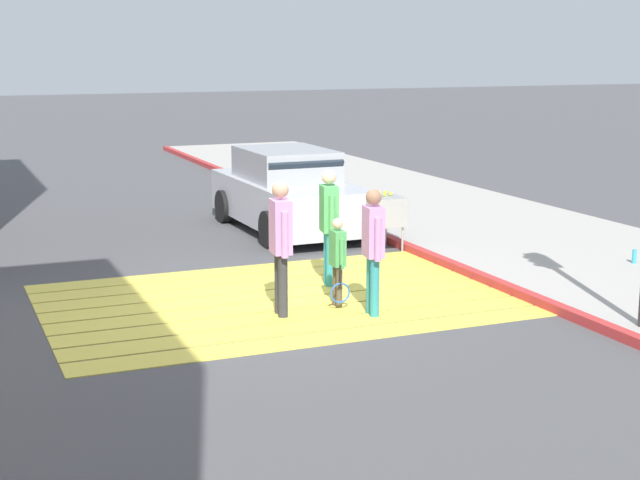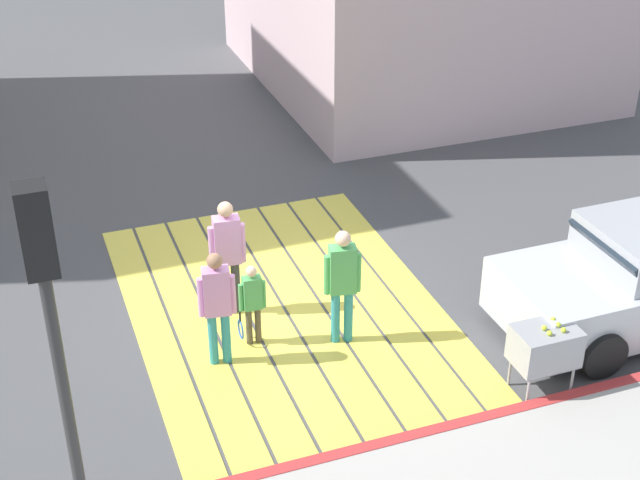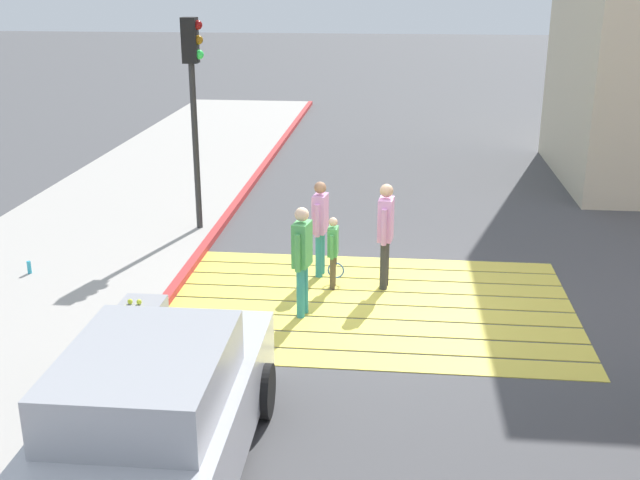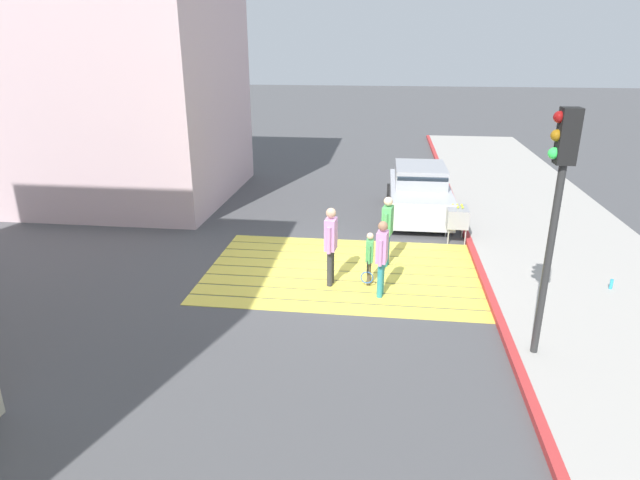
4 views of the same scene
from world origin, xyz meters
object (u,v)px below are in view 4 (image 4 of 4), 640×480
Objects in this scene: pedestrian_adult_side at (331,241)px; car_parked_near_curb at (419,193)px; pedestrian_adult_lead at (387,226)px; pedestrian_adult_trailing at (382,253)px; tennis_ball_cart at (457,217)px; water_bottle at (611,284)px; traffic_light_corner at (558,187)px; pedestrian_child_with_racket at (369,256)px.

car_parked_near_curb is at bearing -111.73° from pedestrian_adult_side.
pedestrian_adult_trailing is at bearing 86.68° from pedestrian_adult_lead.
tennis_ball_cart reaches higher than water_bottle.
pedestrian_adult_lead is 0.97× the size of pedestrian_adult_side.
pedestrian_adult_side is at bearing 45.80° from pedestrian_adult_lead.
traffic_light_corner is 2.51× the size of pedestrian_adult_trailing.
tennis_ball_cart is 0.59× the size of pedestrian_adult_lead.
traffic_light_corner is 4.58m from pedestrian_child_with_racket.
car_parked_near_curb is 8.54m from traffic_light_corner.
pedestrian_child_with_racket is (5.23, 0.19, 0.46)m from water_bottle.
pedestrian_adult_side reaches higher than pedestrian_adult_trailing.
traffic_light_corner reaches higher than pedestrian_adult_trailing.
pedestrian_child_with_racket is (1.35, 5.44, -0.04)m from car_parked_near_curb.
tennis_ball_cart is at bearing -118.12° from pedestrian_adult_trailing.
car_parked_near_curb is at bearing -102.93° from pedestrian_adult_lead.
pedestrian_adult_side reaches higher than pedestrian_child_with_racket.
pedestrian_adult_lead reaches higher than car_parked_near_curb.
traffic_light_corner reaches higher than tennis_ball_cart.
traffic_light_corner is 5.01m from pedestrian_adult_lead.
pedestrian_adult_side is at bearing 46.40° from tennis_ball_cart.
water_bottle is at bearing -177.40° from pedestrian_adult_side.
pedestrian_adult_trailing reaches higher than pedestrian_child_with_racket.
car_parked_near_curb is at bearing -68.37° from tennis_ball_cart.
car_parked_near_curb is at bearing -53.58° from water_bottle.
tennis_ball_cart is 4.21m from pedestrian_adult_trailing.
pedestrian_adult_trailing is 1.37× the size of pedestrian_child_with_racket.
water_bottle is 0.13× the size of pedestrian_adult_lead.
pedestrian_adult_lead is at bearing 77.07° from car_parked_near_curb.
traffic_light_corner is at bearing 123.96° from pedestrian_adult_lead.
pedestrian_adult_side is at bearing 6.06° from pedestrian_child_with_racket.
traffic_light_corner is 6.29m from tennis_ball_cart.
pedestrian_adult_trailing reaches higher than tennis_ball_cart.
pedestrian_adult_lead reaches higher than pedestrian_adult_trailing.
pedestrian_child_with_racket is at bearing 72.43° from pedestrian_adult_lead.
pedestrian_adult_lead is at bearing -93.32° from pedestrian_adult_trailing.
water_bottle is 5.02m from pedestrian_adult_lead.
pedestrian_adult_side is at bearing -21.58° from pedestrian_adult_trailing.
traffic_light_corner is 4.17× the size of tennis_ball_cart.
car_parked_near_curb is 2.48× the size of pedestrian_adult_lead.
pedestrian_child_with_racket is at bearing -41.95° from traffic_light_corner.
traffic_light_corner is 2.36× the size of pedestrian_adult_side.
car_parked_near_curb is 2.40× the size of pedestrian_adult_side.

